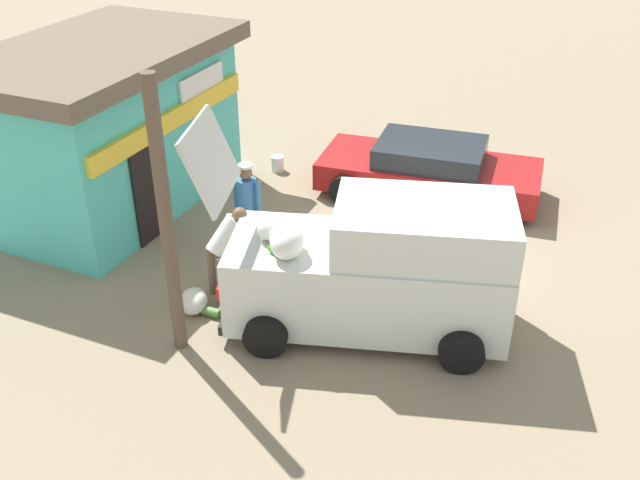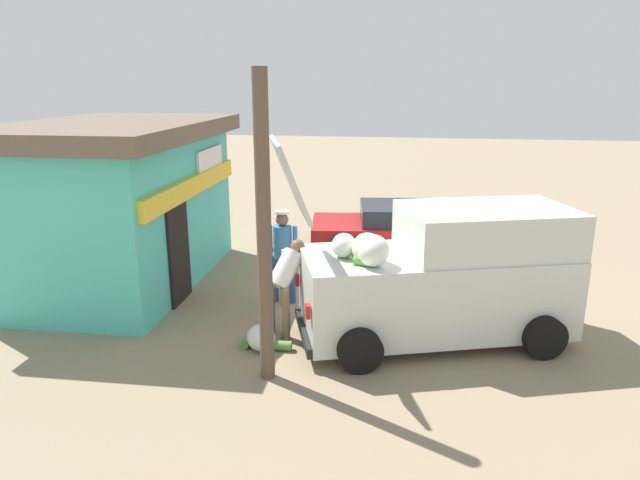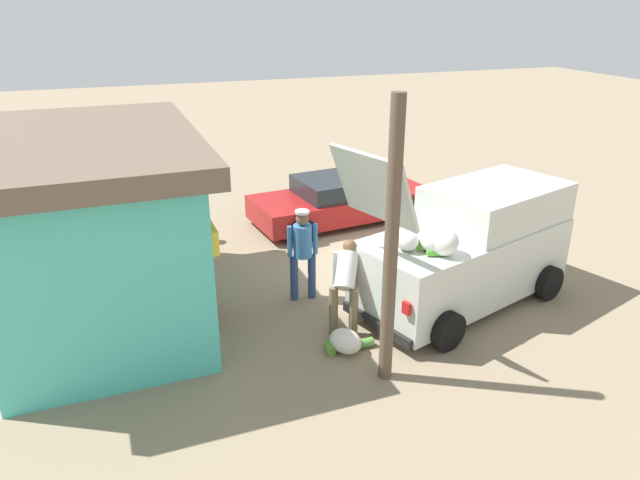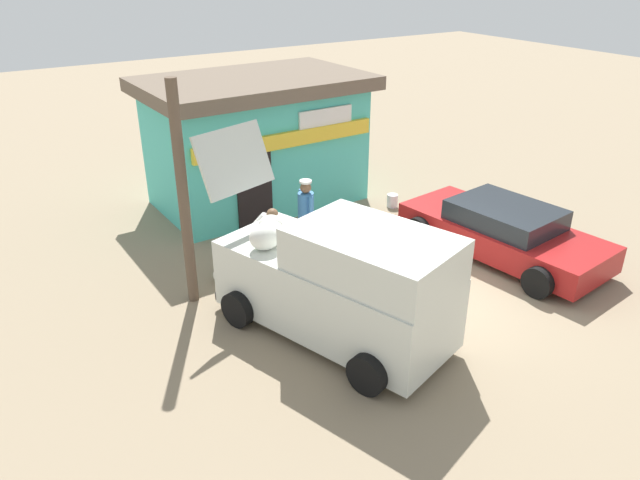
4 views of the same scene
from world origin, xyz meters
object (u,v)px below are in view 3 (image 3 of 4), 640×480
unloaded_banana_pile (346,342)px  paint_bucket (210,235)px  parked_sedan (341,200)px  vendor_standing (303,249)px  storefront_bar (98,227)px  customer_bending (346,280)px  delivery_van (469,248)px

unloaded_banana_pile → paint_bucket: unloaded_banana_pile is taller
parked_sedan → vendor_standing: (-3.65, 2.21, 0.46)m
storefront_bar → customer_bending: storefront_bar is taller
storefront_bar → delivery_van: bearing=-105.0°
vendor_standing → unloaded_banana_pile: size_ratio=2.15×
parked_sedan → unloaded_banana_pile: (-5.59, 2.13, -0.39)m
customer_bending → parked_sedan: bearing=-20.8°
parked_sedan → paint_bucket: bearing=95.2°
paint_bucket → unloaded_banana_pile: bearing=-166.5°
unloaded_banana_pile → paint_bucket: bearing=13.5°
customer_bending → paint_bucket: customer_bending is taller
customer_bending → storefront_bar: bearing=63.1°
delivery_van → storefront_bar: bearing=75.0°
delivery_van → unloaded_banana_pile: 3.03m
delivery_van → paint_bucket: 6.05m
parked_sedan → unloaded_banana_pile: size_ratio=5.72×
storefront_bar → paint_bucket: storefront_bar is taller
customer_bending → unloaded_banana_pile: (-0.64, 0.25, -0.76)m
paint_bucket → storefront_bar: bearing=140.4°
vendor_standing → delivery_van: bearing=-110.6°
customer_bending → paint_bucket: (4.65, 1.52, -0.76)m
customer_bending → paint_bucket: size_ratio=4.53×
storefront_bar → delivery_van: storefront_bar is taller
vendor_standing → customer_bending: vendor_standing is taller
parked_sedan → vendor_standing: vendor_standing is taller
parked_sedan → delivery_van: bearing=-172.3°
vendor_standing → paint_bucket: size_ratio=5.18×
vendor_standing → customer_bending: 1.35m
delivery_van → vendor_standing: size_ratio=2.77×
storefront_bar → delivery_van: size_ratio=1.15×
delivery_van → customer_bending: delivery_van is taller
storefront_bar → paint_bucket: bearing=-39.6°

